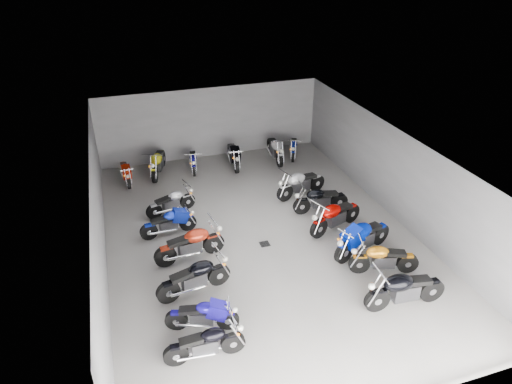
# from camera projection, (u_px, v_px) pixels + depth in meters

# --- Properties ---
(ground) EXTENTS (14.00, 14.00, 0.00)m
(ground) POSITION_uv_depth(u_px,v_px,m) (260.00, 236.00, 15.49)
(ground) COLOR #999691
(ground) RESTS_ON ground
(wall_back) EXTENTS (10.00, 0.10, 3.20)m
(wall_back) POSITION_uv_depth(u_px,v_px,m) (211.00, 123.00, 20.54)
(wall_back) COLOR slate
(wall_back) RESTS_ON ground
(wall_left) EXTENTS (0.10, 14.00, 3.20)m
(wall_left) POSITION_uv_depth(u_px,v_px,m) (99.00, 221.00, 13.36)
(wall_left) COLOR slate
(wall_left) RESTS_ON ground
(wall_right) EXTENTS (0.10, 14.00, 3.20)m
(wall_right) POSITION_uv_depth(u_px,v_px,m) (394.00, 173.00, 16.07)
(wall_right) COLOR slate
(wall_right) RESTS_ON ground
(ceiling) EXTENTS (10.00, 14.00, 0.04)m
(ceiling) POSITION_uv_depth(u_px,v_px,m) (260.00, 149.00, 13.93)
(ceiling) COLOR black
(ceiling) RESTS_ON wall_back
(drain_grate) EXTENTS (0.32, 0.32, 0.01)m
(drain_grate) POSITION_uv_depth(u_px,v_px,m) (265.00, 244.00, 15.07)
(drain_grate) COLOR black
(drain_grate) RESTS_ON ground
(motorcycle_left_a) EXTENTS (1.98, 0.40, 0.87)m
(motorcycle_left_a) POSITION_uv_depth(u_px,v_px,m) (206.00, 343.00, 10.75)
(motorcycle_left_a) COLOR black
(motorcycle_left_a) RESTS_ON ground
(motorcycle_left_b) EXTENTS (1.85, 0.71, 0.84)m
(motorcycle_left_b) POSITION_uv_depth(u_px,v_px,m) (203.00, 315.00, 11.58)
(motorcycle_left_b) COLOR black
(motorcycle_left_b) RESTS_ON ground
(motorcycle_left_c) EXTENTS (2.19, 0.61, 0.97)m
(motorcycle_left_c) POSITION_uv_depth(u_px,v_px,m) (195.00, 278.00, 12.76)
(motorcycle_left_c) COLOR black
(motorcycle_left_c) RESTS_ON ground
(motorcycle_left_d) EXTENTS (2.27, 0.54, 1.00)m
(motorcycle_left_d) POSITION_uv_depth(u_px,v_px,m) (191.00, 244.00, 14.13)
(motorcycle_left_d) COLOR black
(motorcycle_left_d) RESTS_ON ground
(motorcycle_left_e) EXTENTS (1.94, 0.44, 0.85)m
(motorcycle_left_e) POSITION_uv_depth(u_px,v_px,m) (169.00, 223.00, 15.36)
(motorcycle_left_e) COLOR black
(motorcycle_left_e) RESTS_ON ground
(motorcycle_left_f) EXTENTS (1.87, 0.65, 0.84)m
(motorcycle_left_f) POSITION_uv_depth(u_px,v_px,m) (171.00, 202.00, 16.58)
(motorcycle_left_f) COLOR black
(motorcycle_left_f) RESTS_ON ground
(motorcycle_right_a) EXTENTS (2.36, 0.50, 1.04)m
(motorcycle_right_a) POSITION_uv_depth(u_px,v_px,m) (404.00, 289.00, 12.28)
(motorcycle_right_a) COLOR black
(motorcycle_right_a) RESTS_ON ground
(motorcycle_right_b) EXTENTS (2.05, 0.74, 0.92)m
(motorcycle_right_b) POSITION_uv_depth(u_px,v_px,m) (383.00, 259.00, 13.56)
(motorcycle_right_b) COLOR black
(motorcycle_right_b) RESTS_ON ground
(motorcycle_right_c) EXTENTS (2.32, 0.93, 1.06)m
(motorcycle_right_c) POSITION_uv_depth(u_px,v_px,m) (362.00, 238.00, 14.38)
(motorcycle_right_c) COLOR black
(motorcycle_right_c) RESTS_ON ground
(motorcycle_right_d) EXTENTS (2.22, 0.92, 1.01)m
(motorcycle_right_d) POSITION_uv_depth(u_px,v_px,m) (335.00, 216.00, 15.57)
(motorcycle_right_d) COLOR black
(motorcycle_right_d) RESTS_ON ground
(motorcycle_right_e) EXTENTS (2.11, 0.45, 0.93)m
(motorcycle_right_e) POSITION_uv_depth(u_px,v_px,m) (320.00, 199.00, 16.66)
(motorcycle_right_e) COLOR black
(motorcycle_right_e) RESTS_ON ground
(motorcycle_right_f) EXTENTS (2.20, 0.72, 0.98)m
(motorcycle_right_f) POSITION_uv_depth(u_px,v_px,m) (301.00, 183.00, 17.68)
(motorcycle_right_f) COLOR black
(motorcycle_right_f) RESTS_ON ground
(motorcycle_back_a) EXTENTS (0.40, 1.89, 0.83)m
(motorcycle_back_a) POSITION_uv_depth(u_px,v_px,m) (126.00, 172.00, 18.74)
(motorcycle_back_a) COLOR black
(motorcycle_back_a) RESTS_ON ground
(motorcycle_back_b) EXTENTS (0.87, 2.20, 1.00)m
(motorcycle_back_b) POSITION_uv_depth(u_px,v_px,m) (158.00, 162.00, 19.33)
(motorcycle_back_b) COLOR black
(motorcycle_back_b) RESTS_ON ground
(motorcycle_back_c) EXTENTS (0.46, 1.85, 0.82)m
(motorcycle_back_c) POSITION_uv_depth(u_px,v_px,m) (193.00, 160.00, 19.76)
(motorcycle_back_c) COLOR black
(motorcycle_back_c) RESTS_ON ground
(motorcycle_back_d) EXTENTS (0.49, 2.21, 0.97)m
(motorcycle_back_d) POSITION_uv_depth(u_px,v_px,m) (233.00, 155.00, 20.07)
(motorcycle_back_d) COLOR black
(motorcycle_back_d) RESTS_ON ground
(motorcycle_back_e) EXTENTS (0.49, 2.26, 0.99)m
(motorcycle_back_e) POSITION_uv_depth(u_px,v_px,m) (275.00, 149.00, 20.60)
(motorcycle_back_e) COLOR black
(motorcycle_back_e) RESTS_ON ground
(motorcycle_back_f) EXTENTS (0.87, 1.79, 0.83)m
(motorcycle_back_f) POSITION_uv_depth(u_px,v_px,m) (293.00, 147.00, 21.00)
(motorcycle_back_f) COLOR black
(motorcycle_back_f) RESTS_ON ground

